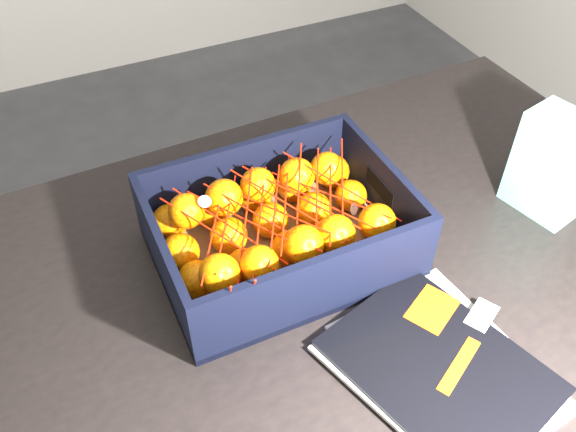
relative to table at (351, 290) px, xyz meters
name	(u,v)px	position (x,y,z in m)	size (l,w,h in m)	color
ground	(217,375)	(-0.18, 0.33, -0.65)	(3.50, 3.50, 0.00)	#38383B
table	(351,290)	(0.00, 0.00, 0.00)	(1.22, 0.83, 0.75)	black
magazine_stack	(441,367)	(-0.01, -0.24, 0.11)	(0.29, 0.33, 0.02)	#B4B3AF
produce_crate	(280,236)	(-0.11, 0.05, 0.14)	(0.38, 0.29, 0.13)	olive
clementine_heap	(277,228)	(-0.12, 0.05, 0.15)	(0.36, 0.27, 0.10)	orange
mesh_net	(278,212)	(-0.12, 0.04, 0.20)	(0.32, 0.25, 0.09)	red
retail_carton	(554,165)	(0.34, -0.04, 0.19)	(0.08, 0.12, 0.18)	white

